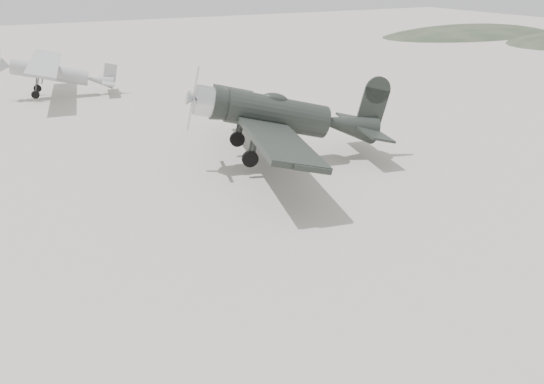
{
  "coord_description": "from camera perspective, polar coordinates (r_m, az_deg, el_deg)",
  "views": [
    {
      "loc": [
        -6.11,
        -11.77,
        8.26
      ],
      "look_at": [
        1.18,
        2.24,
        1.5
      ],
      "focal_mm": 35.0,
      "sensor_mm": 36.0,
      "label": 1
    }
  ],
  "objects": [
    {
      "name": "ground",
      "position": [
        15.62,
        -0.06,
        -8.75
      ],
      "size": [
        160.0,
        160.0,
        0.0
      ],
      "primitive_type": "plane",
      "color": "#A29D8F",
      "rests_on": "ground"
    },
    {
      "name": "hill_northeast",
      "position": [
        76.79,
        20.47,
        15.62
      ],
      "size": [
        32.0,
        16.0,
        5.2
      ],
      "primitive_type": "ellipsoid",
      "color": "#2C3929",
      "rests_on": "ground"
    },
    {
      "name": "lowwing_monoplane",
      "position": [
        23.61,
        1.48,
        8.18
      ],
      "size": [
        9.15,
        12.66,
        4.07
      ],
      "rotation": [
        0.0,
        0.24,
        -0.23
      ],
      "color": "black",
      "rests_on": "ground"
    },
    {
      "name": "highwing_monoplane",
      "position": [
        39.22,
        -22.36,
        12.06
      ],
      "size": [
        7.38,
        10.35,
        2.92
      ],
      "rotation": [
        0.0,
        0.23,
        -0.16
      ],
      "color": "gray",
      "rests_on": "ground"
    }
  ]
}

